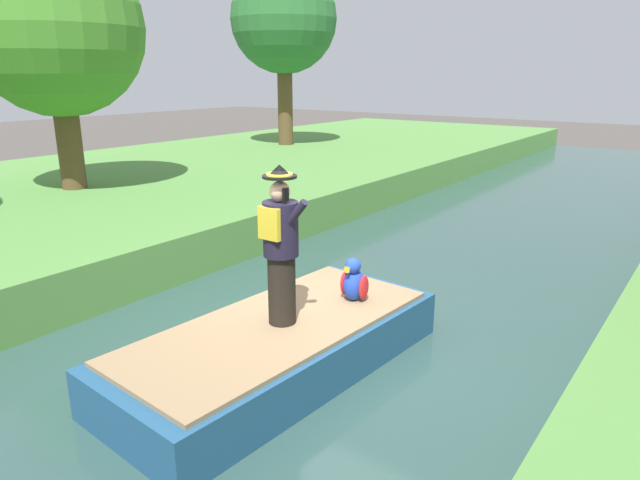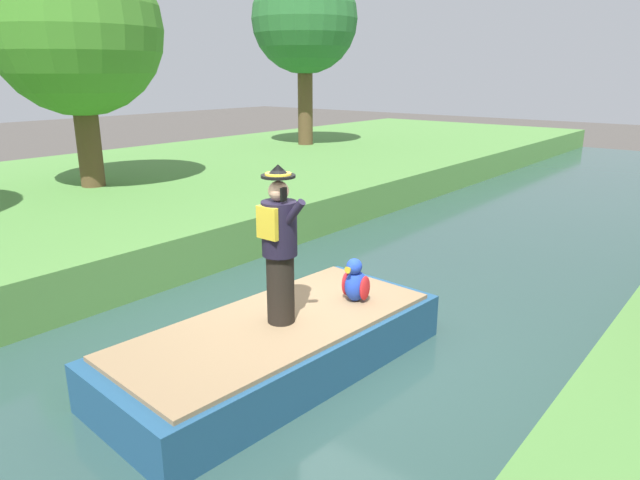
{
  "view_description": "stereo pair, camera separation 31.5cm",
  "coord_description": "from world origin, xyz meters",
  "px_view_note": "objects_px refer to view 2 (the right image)",
  "views": [
    {
      "loc": [
        3.98,
        -5.23,
        3.51
      ],
      "look_at": [
        0.19,
        -0.05,
        1.61
      ],
      "focal_mm": 31.81,
      "sensor_mm": 36.0,
      "label": 1
    },
    {
      "loc": [
        4.23,
        -5.04,
        3.51
      ],
      "look_at": [
        0.19,
        -0.05,
        1.61
      ],
      "focal_mm": 31.81,
      "sensor_mm": 36.0,
      "label": 2
    }
  ],
  "objects_px": {
    "boat": "(277,346)",
    "person_pirate": "(280,246)",
    "tree_broad": "(76,30)",
    "tree_slender": "(305,21)",
    "parrot_plush": "(355,282)"
  },
  "relations": [
    {
      "from": "boat",
      "to": "person_pirate",
      "type": "distance_m",
      "value": 1.24
    },
    {
      "from": "person_pirate",
      "to": "boat",
      "type": "bearing_deg",
      "value": -124.98
    },
    {
      "from": "boat",
      "to": "tree_broad",
      "type": "bearing_deg",
      "value": 163.05
    },
    {
      "from": "tree_broad",
      "to": "tree_slender",
      "type": "bearing_deg",
      "value": 98.24
    },
    {
      "from": "parrot_plush",
      "to": "tree_slender",
      "type": "relative_size",
      "value": 0.09
    },
    {
      "from": "parrot_plush",
      "to": "tree_broad",
      "type": "distance_m",
      "value": 9.49
    },
    {
      "from": "parrot_plush",
      "to": "boat",
      "type": "bearing_deg",
      "value": -106.95
    },
    {
      "from": "parrot_plush",
      "to": "tree_broad",
      "type": "relative_size",
      "value": 0.1
    },
    {
      "from": "boat",
      "to": "tree_broad",
      "type": "distance_m",
      "value": 9.64
    },
    {
      "from": "boat",
      "to": "tree_slender",
      "type": "xyz_separation_m",
      "value": [
        -9.75,
        11.97,
        4.88
      ]
    },
    {
      "from": "boat",
      "to": "tree_slender",
      "type": "relative_size",
      "value": 0.68
    },
    {
      "from": "tree_broad",
      "to": "tree_slender",
      "type": "relative_size",
      "value": 0.86
    },
    {
      "from": "tree_slender",
      "to": "parrot_plush",
      "type": "bearing_deg",
      "value": -47.11
    },
    {
      "from": "parrot_plush",
      "to": "tree_broad",
      "type": "height_order",
      "value": "tree_broad"
    },
    {
      "from": "parrot_plush",
      "to": "tree_slender",
      "type": "bearing_deg",
      "value": 132.89
    }
  ]
}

